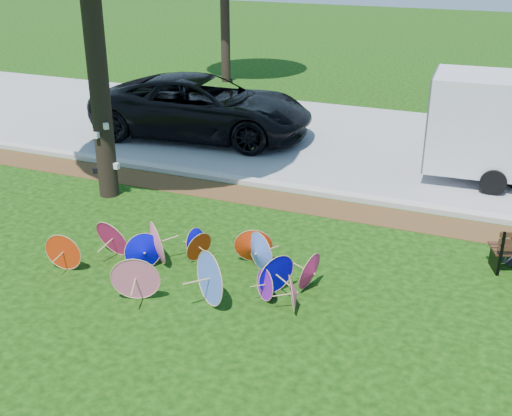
{
  "coord_description": "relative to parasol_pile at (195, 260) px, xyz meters",
  "views": [
    {
      "loc": [
        4.61,
        -7.98,
        5.58
      ],
      "look_at": [
        0.5,
        2.0,
        0.9
      ],
      "focal_mm": 45.0,
      "sensor_mm": 36.0,
      "label": 1
    }
  ],
  "objects": [
    {
      "name": "mulch_strip",
      "position": [
        0.07,
        3.86,
        -0.37
      ],
      "size": [
        90.0,
        1.0,
        0.01
      ],
      "primitive_type": "cube",
      "color": "#472D16",
      "rests_on": "ground"
    },
    {
      "name": "black_van",
      "position": [
        -3.67,
        7.61,
        0.5
      ],
      "size": [
        6.6,
        3.57,
        1.76
      ],
      "primitive_type": "imported",
      "rotation": [
        0.0,
        0.0,
        1.68
      ],
      "color": "black",
      "rests_on": "ground"
    },
    {
      "name": "street",
      "position": [
        0.07,
        8.71,
        -0.37
      ],
      "size": [
        90.0,
        8.0,
        0.01
      ],
      "primitive_type": "cube",
      "color": "gray",
      "rests_on": "ground"
    },
    {
      "name": "curb",
      "position": [
        0.07,
        4.56,
        -0.32
      ],
      "size": [
        90.0,
        0.3,
        0.12
      ],
      "primitive_type": "cube",
      "color": "#B7B5AD",
      "rests_on": "ground"
    },
    {
      "name": "ground",
      "position": [
        0.07,
        -0.64,
        -0.38
      ],
      "size": [
        90.0,
        90.0,
        0.0
      ],
      "primitive_type": "plane",
      "color": "black",
      "rests_on": "ground"
    },
    {
      "name": "parasol_pile",
      "position": [
        0.0,
        0.0,
        0.0
      ],
      "size": [
        4.82,
        2.35,
        0.93
      ],
      "color": "purple",
      "rests_on": "ground"
    },
    {
      "name": "cargo_trailer",
      "position": [
        4.45,
        7.07,
        1.04
      ],
      "size": [
        3.28,
        2.18,
        2.83
      ],
      "primitive_type": "cube",
      "rotation": [
        0.0,
        0.0,
        0.05
      ],
      "color": "silver",
      "rests_on": "ground"
    }
  ]
}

